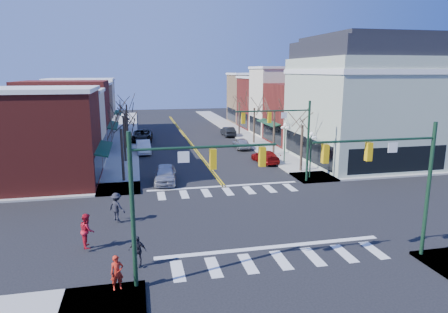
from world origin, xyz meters
TOP-DOWN VIEW (x-y plane):
  - ground at (0.00, 0.00)m, footprint 160.00×160.00m
  - sidewalk_left at (-8.75, 20.00)m, footprint 3.50×70.00m
  - sidewalk_right at (8.75, 20.00)m, footprint 3.50×70.00m
  - bldg_left_brick_a at (-15.50, 11.75)m, footprint 10.00×8.50m
  - bldg_left_stucco_a at (-15.50, 19.50)m, footprint 10.00×7.00m
  - bldg_left_brick_b at (-15.50, 27.50)m, footprint 10.00×9.00m
  - bldg_left_tan at (-15.50, 35.75)m, footprint 10.00×7.50m
  - bldg_left_stucco_b at (-15.50, 43.50)m, footprint 10.00×8.00m
  - bldg_right_brick_a at (15.50, 25.75)m, footprint 10.00×8.50m
  - bldg_right_stucco at (15.50, 33.50)m, footprint 10.00×7.00m
  - bldg_right_brick_b at (15.50, 41.00)m, footprint 10.00×8.00m
  - bldg_right_tan at (15.50, 49.00)m, footprint 10.00×8.00m
  - victorian_corner at (16.50, 14.50)m, footprint 12.25×14.25m
  - traffic_mast_near_left at (-5.55, -7.40)m, footprint 6.60×0.28m
  - traffic_mast_near_right at (5.55, -7.40)m, footprint 6.60×0.28m
  - traffic_mast_far_right at (5.55, 7.40)m, footprint 6.60×0.28m
  - lamppost_corner at (8.20, 8.50)m, footprint 0.36×0.36m
  - lamppost_midblock at (8.20, 15.00)m, footprint 0.36×0.36m
  - tree_left_a at (-8.40, 11.00)m, footprint 0.24×0.24m
  - tree_left_b at (-8.40, 19.00)m, footprint 0.24×0.24m
  - tree_left_c at (-8.40, 27.00)m, footprint 0.24×0.24m
  - tree_left_d at (-8.40, 35.00)m, footprint 0.24×0.24m
  - tree_right_a at (8.40, 11.00)m, footprint 0.24×0.24m
  - tree_right_b at (8.40, 19.00)m, footprint 0.24×0.24m
  - tree_right_c at (8.40, 27.00)m, footprint 0.24×0.24m
  - tree_right_d at (8.40, 35.00)m, footprint 0.24×0.24m
  - car_left_near at (-4.80, 9.96)m, footprint 2.33×4.84m
  - car_left_mid at (-6.40, 23.53)m, footprint 1.75×4.70m
  - car_left_far at (-6.40, 31.99)m, footprint 3.18×6.10m
  - car_right_near at (6.28, 15.60)m, footprint 2.23×4.70m
  - car_right_mid at (5.76, 23.73)m, footprint 1.82×4.24m
  - car_right_far at (6.40, 33.88)m, footprint 1.58×4.34m
  - pedestrian_red_a at (-8.20, -7.53)m, footprint 0.66×0.51m
  - pedestrian_red_b at (-9.98, -2.64)m, footprint 0.87×1.04m
  - pedestrian_dark_a at (-7.30, -5.38)m, footprint 0.96×0.60m
  - pedestrian_dark_b at (-8.56, 1.10)m, footprint 1.37×1.28m

SIDE VIEW (x-z plane):
  - ground at x=0.00m, z-range 0.00..0.00m
  - sidewalk_left at x=-8.75m, z-range 0.00..0.15m
  - sidewalk_right at x=8.75m, z-range 0.00..0.15m
  - car_right_near at x=6.28m, z-range 0.00..1.32m
  - car_right_far at x=6.40m, z-range 0.00..1.42m
  - car_right_mid at x=5.76m, z-range 0.00..1.43m
  - car_left_mid at x=-6.40m, z-range 0.00..1.53m
  - car_left_near at x=-4.80m, z-range 0.00..1.59m
  - car_left_far at x=-6.40m, z-range 0.00..1.64m
  - pedestrian_dark_a at x=-7.30m, z-range 0.15..1.68m
  - pedestrian_red_a at x=-8.20m, z-range 0.15..1.73m
  - pedestrian_dark_b at x=-8.56m, z-range 0.15..2.00m
  - pedestrian_red_b at x=-9.98m, z-range 0.15..2.06m
  - tree_left_c at x=-8.40m, z-range 0.00..4.55m
  - tree_right_a at x=8.40m, z-range 0.00..4.62m
  - tree_left_a at x=-8.40m, z-range 0.00..4.76m
  - tree_right_c at x=8.40m, z-range 0.00..4.83m
  - tree_left_d at x=-8.40m, z-range 0.00..4.90m
  - tree_right_d at x=8.40m, z-range 0.00..4.97m
  - tree_left_b at x=-8.40m, z-range 0.00..5.04m
  - tree_right_b at x=8.40m, z-range 0.00..5.18m
  - lamppost_corner at x=8.20m, z-range 0.80..5.13m
  - lamppost_midblock at x=8.20m, z-range 0.80..5.13m
  - bldg_left_stucco_a at x=-15.50m, z-range 0.00..7.50m
  - bldg_left_tan at x=-15.50m, z-range 0.00..7.80m
  - bldg_left_brick_a at x=-15.50m, z-range 0.00..8.00m
  - bldg_right_brick_a at x=15.50m, z-range 0.00..8.00m
  - bldg_left_stucco_b at x=-15.50m, z-range 0.00..8.20m
  - bldg_left_brick_b at x=-15.50m, z-range 0.00..8.50m
  - bldg_right_brick_b at x=15.50m, z-range 0.00..8.50m
  - bldg_right_tan at x=15.50m, z-range 0.00..9.00m
  - traffic_mast_near_left at x=-5.55m, z-range 1.11..8.31m
  - traffic_mast_near_right at x=5.55m, z-range 1.11..8.31m
  - traffic_mast_far_right at x=5.55m, z-range 1.11..8.31m
  - bldg_right_stucco at x=15.50m, z-range 0.00..10.00m
  - victorian_corner at x=16.50m, z-range 0.01..13.31m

